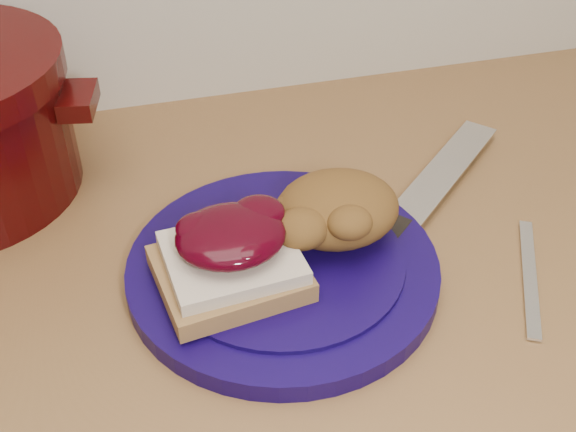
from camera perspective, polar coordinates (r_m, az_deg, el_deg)
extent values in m
cylinder|color=#0F043F|center=(0.63, -0.41, -4.19)|extent=(0.28, 0.28, 0.02)
cube|color=olive|center=(0.59, -4.63, -4.52)|extent=(0.13, 0.11, 0.02)
cube|color=beige|center=(0.58, -4.47, -3.27)|extent=(0.11, 0.10, 0.01)
ellipsoid|color=black|center=(0.57, -4.56, -1.55)|extent=(0.09, 0.08, 0.03)
ellipsoid|color=brown|center=(0.63, 3.91, 0.60)|extent=(0.11, 0.10, 0.05)
cube|color=black|center=(0.64, 6.50, -3.52)|extent=(0.11, 0.10, 0.02)
cube|color=silver|center=(0.76, 12.28, 3.58)|extent=(0.18, 0.16, 0.00)
cube|color=silver|center=(0.66, 18.55, -4.50)|extent=(0.08, 0.14, 0.00)
cube|color=#300504|center=(0.72, -16.25, 8.77)|extent=(0.04, 0.06, 0.02)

